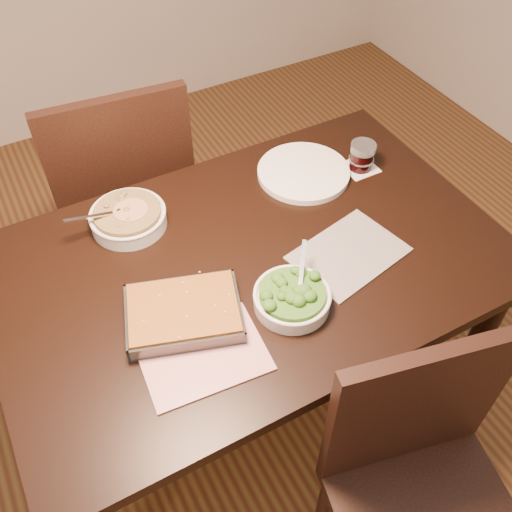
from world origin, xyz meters
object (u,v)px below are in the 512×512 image
chair_near (422,484)px  chair_far (124,188)px  baking_dish (184,313)px  dinner_plate (303,172)px  stew_bowl (128,217)px  broccoli_bowl (292,298)px  wine_tumbler (362,156)px  table (252,280)px

chair_near → chair_far: size_ratio=0.93×
baking_dish → dinner_plate: bearing=49.2°
baking_dish → dinner_plate: size_ratio=1.14×
stew_bowl → broccoli_bowl: size_ratio=1.19×
wine_tumbler → chair_near: (-0.38, -0.85, -0.28)m
stew_bowl → baking_dish: stew_bowl is taller
baking_dish → dinner_plate: 0.66m
dinner_plate → chair_near: chair_near is taller
broccoli_bowl → chair_far: (-0.18, 0.87, -0.22)m
chair_near → dinner_plate: bearing=89.6°
baking_dish → chair_near: chair_near is taller
wine_tumbler → chair_far: (-0.66, 0.50, -0.24)m
stew_bowl → baking_dish: (0.00, -0.39, -0.01)m
baking_dish → stew_bowl: bearing=108.4°
wine_tumbler → chair_far: size_ratio=0.09×
dinner_plate → table: bearing=-142.9°
dinner_plate → chair_far: (-0.48, 0.44, -0.20)m
broccoli_bowl → baking_dish: (-0.26, 0.09, -0.00)m
chair_near → baking_dish: bearing=134.6°
baking_dish → chair_far: bearing=101.9°
broccoli_bowl → chair_near: bearing=-78.4°
table → dinner_plate: 0.41m
stew_bowl → chair_far: (0.08, 0.39, -0.22)m
table → broccoli_bowl: 0.23m
dinner_plate → chair_near: (-0.20, -0.90, -0.24)m
table → baking_dish: 0.29m
table → broccoli_bowl: broccoli_bowl is taller
table → stew_bowl: (-0.25, 0.28, 0.13)m
baking_dish → table: bearing=40.7°
baking_dish → wine_tumbler: 0.79m
chair_near → chair_far: (-0.28, 1.34, 0.04)m
chair_far → wine_tumbler: bearing=148.6°
table → broccoli_bowl: size_ratio=6.79×
stew_bowl → chair_far: 0.46m
baking_dish → dinner_plate: baking_dish is taller
wine_tumbler → dinner_plate: (-0.18, 0.06, -0.04)m
broccoli_bowl → baking_dish: size_ratio=0.62×
broccoli_bowl → chair_far: chair_far is taller
chair_near → stew_bowl: bearing=123.0°
broccoli_bowl → wine_tumbler: wine_tumbler is taller
table → chair_near: size_ratio=1.50×
broccoli_bowl → dinner_plate: size_ratio=0.71×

